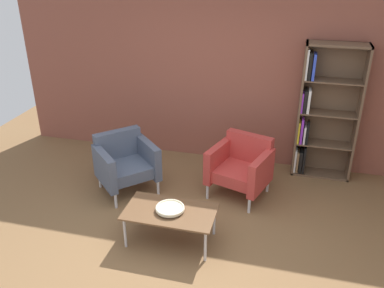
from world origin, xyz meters
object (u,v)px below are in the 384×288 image
decorative_bowl (170,208)px  armchair_spare_guest (241,166)px  armchair_near_window (125,162)px  coffee_table_low (170,213)px  bookshelf_tall (322,114)px

decorative_bowl → armchair_spare_guest: 1.33m
decorative_bowl → armchair_near_window: armchair_near_window is taller
coffee_table_low → armchair_near_window: armchair_near_window is taller
bookshelf_tall → decorative_bowl: bookshelf_tall is taller
bookshelf_tall → decorative_bowl: bearing=-128.4°
bookshelf_tall → decorative_bowl: (-1.58, -1.99, -0.49)m
coffee_table_low → decorative_bowl: bearing=90.0°
bookshelf_tall → decorative_bowl: 2.59m
armchair_spare_guest → armchair_near_window: same height
bookshelf_tall → coffee_table_low: bookshelf_tall is taller
coffee_table_low → armchair_near_window: (-0.90, 0.90, 0.05)m
decorative_bowl → armchair_near_window: 1.28m
bookshelf_tall → armchair_near_window: bearing=-156.3°
bookshelf_tall → armchair_spare_guest: 1.36m
armchair_spare_guest → armchair_near_window: size_ratio=0.92×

